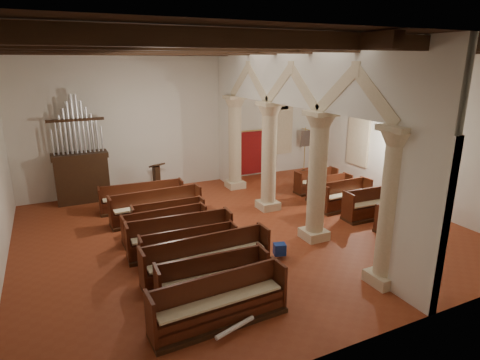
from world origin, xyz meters
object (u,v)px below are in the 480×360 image
lectern (157,181)px  nave_pew_0 (220,309)px  pipe_organ (81,168)px  processional_banner (304,156)px  aisle_pew_0 (398,221)px

lectern → nave_pew_0: (-1.06, -9.43, -0.19)m
pipe_organ → nave_pew_0: (1.88, -9.71, -1.00)m
lectern → nave_pew_0: lectern is taller
processional_banner → nave_pew_0: size_ratio=0.74×
pipe_organ → aisle_pew_0: (9.25, -7.67, -1.04)m
processional_banner → aisle_pew_0: bearing=-98.7°
processional_banner → aisle_pew_0: (-1.44, -7.66, -0.45)m
lectern → pipe_organ: bearing=156.7°
processional_banner → nave_pew_0: processional_banner is taller
nave_pew_0 → aisle_pew_0: nave_pew_0 is taller
pipe_organ → nave_pew_0: size_ratio=1.42×
pipe_organ → lectern: size_ratio=3.24×
lectern → processional_banner: bearing=-15.8°
pipe_organ → nave_pew_0: 9.94m
lectern → processional_banner: 7.76m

